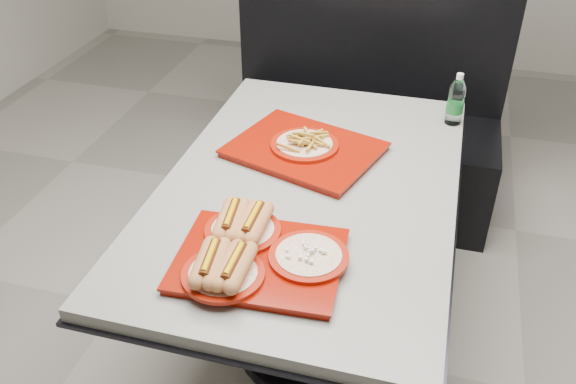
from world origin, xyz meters
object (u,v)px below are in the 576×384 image
(water_bottle, at_px, (456,102))
(booth_bench, at_px, (361,123))
(diner_table, at_px, (309,224))
(tray_near, at_px, (253,252))
(tray_far, at_px, (304,146))

(water_bottle, bearing_deg, booth_bench, 125.74)
(diner_table, height_order, water_bottle, water_bottle)
(diner_table, relative_size, water_bottle, 7.37)
(booth_bench, xyz_separation_m, tray_near, (-0.05, -1.51, 0.38))
(tray_near, xyz_separation_m, tray_far, (-0.01, 0.58, -0.01))
(diner_table, height_order, booth_bench, booth_bench)
(booth_bench, bearing_deg, tray_far, -93.72)
(booth_bench, bearing_deg, diner_table, -90.00)
(tray_far, xyz_separation_m, water_bottle, (0.47, 0.36, 0.06))
(diner_table, xyz_separation_m, water_bottle, (0.41, 0.52, 0.25))
(tray_far, bearing_deg, water_bottle, 37.24)
(diner_table, relative_size, tray_near, 3.14)
(tray_near, height_order, water_bottle, water_bottle)
(tray_near, distance_m, tray_far, 0.58)
(tray_far, bearing_deg, tray_near, -89.37)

